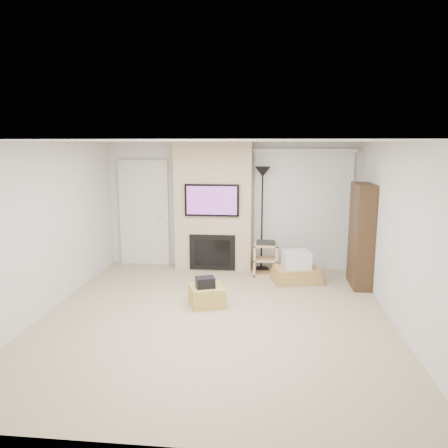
# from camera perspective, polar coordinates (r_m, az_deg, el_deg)

# --- Properties ---
(floor) EXTENTS (5.00, 5.50, 0.00)m
(floor) POSITION_cam_1_polar(r_m,az_deg,el_deg) (6.43, -1.13, -12.10)
(floor) COLOR tan
(floor) RESTS_ON ground
(ceiling) EXTENTS (5.00, 5.50, 0.00)m
(ceiling) POSITION_cam_1_polar(r_m,az_deg,el_deg) (5.94, -1.22, 10.78)
(ceiling) COLOR white
(ceiling) RESTS_ON wall_back
(wall_back) EXTENTS (5.00, 0.00, 2.50)m
(wall_back) POSITION_cam_1_polar(r_m,az_deg,el_deg) (8.76, 1.05, 2.48)
(wall_back) COLOR silver
(wall_back) RESTS_ON ground
(wall_front) EXTENTS (5.00, 0.00, 2.50)m
(wall_front) POSITION_cam_1_polar(r_m,az_deg,el_deg) (3.45, -6.91, -10.29)
(wall_front) COLOR silver
(wall_front) RESTS_ON ground
(wall_left) EXTENTS (0.00, 5.50, 2.50)m
(wall_left) POSITION_cam_1_polar(r_m,az_deg,el_deg) (6.83, -22.47, -0.60)
(wall_left) COLOR silver
(wall_left) RESTS_ON ground
(wall_right) EXTENTS (0.00, 5.50, 2.50)m
(wall_right) POSITION_cam_1_polar(r_m,az_deg,el_deg) (6.27, 22.14, -1.52)
(wall_right) COLOR silver
(wall_right) RESTS_ON ground
(hvac_vent) EXTENTS (0.35, 0.18, 0.01)m
(hvac_vent) POSITION_cam_1_polar(r_m,az_deg,el_deg) (6.70, 3.10, 10.70)
(hvac_vent) COLOR silver
(hvac_vent) RESTS_ON ceiling
(ottoman) EXTENTS (0.64, 0.64, 0.30)m
(ottoman) POSITION_cam_1_polar(r_m,az_deg,el_deg) (6.85, -2.27, -9.32)
(ottoman) COLOR gold
(ottoman) RESTS_ON floor
(black_bag) EXTENTS (0.34, 0.30, 0.16)m
(black_bag) POSITION_cam_1_polar(r_m,az_deg,el_deg) (6.73, -2.47, -7.61)
(black_bag) COLOR black
(black_bag) RESTS_ON ottoman
(fireplace_wall) EXTENTS (1.50, 0.47, 2.50)m
(fireplace_wall) POSITION_cam_1_polar(r_m,az_deg,el_deg) (8.59, -1.40, 2.22)
(fireplace_wall) COLOR #D1B88B
(fireplace_wall) RESTS_ON floor
(entry_door) EXTENTS (1.02, 0.11, 2.14)m
(entry_door) POSITION_cam_1_polar(r_m,az_deg,el_deg) (9.08, -10.36, 1.35)
(entry_door) COLOR silver
(entry_door) RESTS_ON floor
(vertical_blinds) EXTENTS (1.98, 0.10, 2.37)m
(vertical_blinds) POSITION_cam_1_polar(r_m,az_deg,el_deg) (8.70, 10.26, 2.41)
(vertical_blinds) COLOR silver
(vertical_blinds) RESTS_ON floor
(floor_lamp) EXTENTS (0.30, 0.30, 2.04)m
(floor_lamp) POSITION_cam_1_polar(r_m,az_deg,el_deg) (8.44, 5.04, 4.55)
(floor_lamp) COLOR black
(floor_lamp) RESTS_ON floor
(av_stand) EXTENTS (0.45, 0.38, 0.66)m
(av_stand) POSITION_cam_1_polar(r_m,az_deg,el_deg) (8.34, 5.45, -4.32)
(av_stand) COLOR #E0B97B
(av_stand) RESTS_ON floor
(box_stack) EXTENTS (0.96, 0.81, 0.56)m
(box_stack) POSITION_cam_1_polar(r_m,az_deg,el_deg) (8.05, 9.38, -5.92)
(box_stack) COLOR #B18848
(box_stack) RESTS_ON floor
(bookshelf) EXTENTS (0.30, 0.80, 1.80)m
(bookshelf) POSITION_cam_1_polar(r_m,az_deg,el_deg) (7.92, 17.49, -1.44)
(bookshelf) COLOR #332214
(bookshelf) RESTS_ON floor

